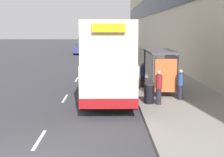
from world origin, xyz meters
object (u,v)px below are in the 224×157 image
(car_0, at_px, (85,46))
(car_3, at_px, (81,48))
(pedestrian_at_shelter, at_px, (180,84))
(bus_shelter, at_px, (164,63))
(pedestrian_1, at_px, (136,71))
(pedestrian_3, at_px, (142,75))
(litter_bin, at_px, (149,93))
(pedestrian_2, at_px, (159,87))
(car_1, at_px, (85,44))
(double_decker_bus_near, at_px, (108,57))
(car_2, at_px, (107,47))

(car_0, height_order, car_3, car_3)
(pedestrian_at_shelter, bearing_deg, car_3, 104.21)
(car_3, bearing_deg, bus_shelter, 104.14)
(pedestrian_1, bearing_deg, pedestrian_at_shelter, -71.42)
(bus_shelter, relative_size, pedestrian_at_shelter, 2.57)
(pedestrian_3, xyz_separation_m, litter_bin, (-0.14, -4.48, -0.28))
(car_3, relative_size, pedestrian_2, 2.57)
(pedestrian_3, bearing_deg, pedestrian_2, -86.29)
(bus_shelter, xyz_separation_m, car_0, (-7.46, 36.95, -1.02))
(car_1, bearing_deg, pedestrian_1, 99.27)
(car_0, bearing_deg, double_decker_bus_near, 96.38)
(double_decker_bus_near, bearing_deg, litter_bin, -50.86)
(car_0, xyz_separation_m, pedestrian_2, (6.68, -39.99, 0.16))
(bus_shelter, bearing_deg, pedestrian_at_shelter, -74.71)
(car_2, xyz_separation_m, pedestrian_3, (2.38, -33.53, 0.07))
(car_1, distance_m, car_3, 14.82)
(double_decker_bus_near, distance_m, car_1, 45.32)
(car_3, bearing_deg, double_decker_bus_near, 98.00)
(car_1, relative_size, pedestrian_at_shelter, 2.39)
(pedestrian_at_shelter, distance_m, pedestrian_1, 5.99)
(bus_shelter, relative_size, car_0, 1.07)
(bus_shelter, xyz_separation_m, car_2, (-3.46, 35.20, -1.00))
(pedestrian_2, relative_size, pedestrian_3, 1.09)
(bus_shelter, distance_m, car_2, 35.39)
(car_3, distance_m, pedestrian_at_shelter, 33.00)
(car_2, bearing_deg, pedestrian_3, -85.95)
(car_3, bearing_deg, pedestrian_1, 103.25)
(pedestrian_at_shelter, xyz_separation_m, litter_bin, (-1.78, -0.79, -0.31))
(pedestrian_2, bearing_deg, pedestrian_at_shelter, 37.44)
(double_decker_bus_near, xyz_separation_m, car_0, (-4.16, 37.21, -1.43))
(pedestrian_1, bearing_deg, car_3, 103.25)
(car_1, height_order, pedestrian_1, pedestrian_1)
(pedestrian_at_shelter, bearing_deg, car_1, 100.44)
(car_3, xyz_separation_m, pedestrian_at_shelter, (8.10, -31.99, 0.09))
(car_1, height_order, car_3, car_3)
(pedestrian_1, bearing_deg, car_2, 93.82)
(bus_shelter, distance_m, car_0, 37.71)
(car_1, relative_size, car_2, 0.86)
(car_0, relative_size, car_3, 0.88)
(double_decker_bus_near, relative_size, car_1, 2.59)
(pedestrian_at_shelter, distance_m, litter_bin, 1.97)
(pedestrian_2, bearing_deg, car_1, 98.66)
(pedestrian_at_shelter, distance_m, pedestrian_3, 4.04)
(car_0, distance_m, pedestrian_3, 35.85)
(double_decker_bus_near, bearing_deg, pedestrian_3, 41.21)
(bus_shelter, height_order, double_decker_bus_near, double_decker_bus_near)
(car_3, xyz_separation_m, pedestrian_1, (6.19, -26.32, 0.07))
(car_0, height_order, pedestrian_3, car_0)
(double_decker_bus_near, bearing_deg, car_0, 96.38)
(double_decker_bus_near, xyz_separation_m, pedestrian_3, (2.21, 1.94, -1.34))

